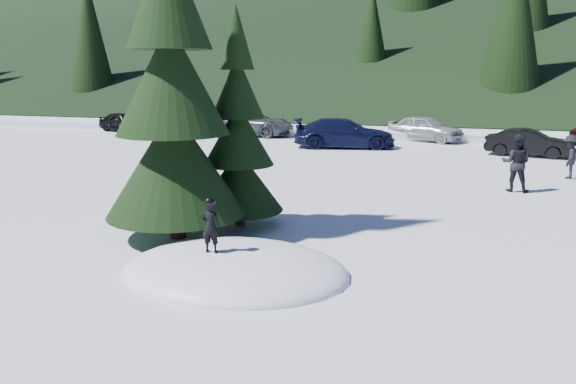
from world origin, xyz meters
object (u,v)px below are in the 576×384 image
(spruce_short, at_px, (238,142))
(car_2, at_px, (251,123))
(car_4, at_px, (425,128))
(car_3, at_px, (344,133))
(child_skier, at_px, (211,226))
(car_0, at_px, (124,122))
(adult_0, at_px, (516,163))
(adult_2, at_px, (570,157))
(spruce_tall, at_px, (172,94))
(car_5, at_px, (529,143))
(car_1, at_px, (184,122))

(spruce_short, relative_size, car_2, 1.02)
(car_4, bearing_deg, car_3, 160.38)
(child_skier, relative_size, car_0, 0.27)
(adult_0, distance_m, car_3, 11.44)
(adult_2, relative_size, car_4, 0.38)
(spruce_tall, distance_m, spruce_short, 2.11)
(car_4, distance_m, car_5, 6.55)
(spruce_tall, bearing_deg, adult_0, 44.36)
(spruce_tall, bearing_deg, car_3, 87.98)
(child_skier, xyz_separation_m, car_4, (2.47, 22.64, -0.27))
(car_2, distance_m, car_5, 15.60)
(adult_2, distance_m, car_2, 18.50)
(child_skier, relative_size, car_3, 0.20)
(spruce_tall, relative_size, car_2, 1.64)
(car_2, bearing_deg, spruce_short, -156.16)
(adult_0, relative_size, car_5, 0.50)
(adult_2, distance_m, car_4, 11.32)
(car_0, xyz_separation_m, car_5, (23.62, -3.73, -0.01))
(adult_2, distance_m, car_0, 26.10)
(car_0, relative_size, car_3, 0.72)
(spruce_short, relative_size, adult_0, 2.88)
(spruce_short, bearing_deg, adult_2, 46.05)
(adult_2, bearing_deg, car_2, -107.35)
(car_2, bearing_deg, car_0, 95.91)
(spruce_tall, bearing_deg, car_0, 125.91)
(spruce_short, bearing_deg, adult_0, 42.53)
(spruce_short, distance_m, car_1, 22.15)
(spruce_tall, distance_m, car_2, 21.22)
(adult_2, height_order, car_4, adult_2)
(car_0, height_order, car_1, car_1)
(adult_0, distance_m, car_4, 13.26)
(spruce_short, distance_m, adult_0, 9.53)
(car_1, xyz_separation_m, car_5, (19.57, -4.19, -0.09))
(spruce_tall, distance_m, car_5, 18.81)
(spruce_tall, height_order, car_3, spruce_tall)
(car_0, height_order, car_3, car_3)
(car_2, bearing_deg, adult_2, -116.98)
(spruce_tall, xyz_separation_m, adult_0, (7.97, 7.79, -2.39))
(car_0, xyz_separation_m, car_1, (4.05, 0.45, 0.08))
(spruce_short, xyz_separation_m, adult_2, (9.02, 9.36, -1.31))
(child_skier, bearing_deg, car_0, -54.66)
(child_skier, height_order, car_5, child_skier)
(car_3, height_order, car_4, car_3)
(spruce_short, bearing_deg, car_0, 129.79)
(car_3, xyz_separation_m, car_4, (3.73, 4.01, -0.03))
(spruce_tall, xyz_separation_m, spruce_short, (1.00, 1.40, -1.22))
(car_1, distance_m, car_5, 20.01)
(car_3, bearing_deg, car_4, -54.72)
(child_skier, xyz_separation_m, car_0, (-16.26, 22.01, -0.36))
(adult_0, bearing_deg, spruce_short, 50.70)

